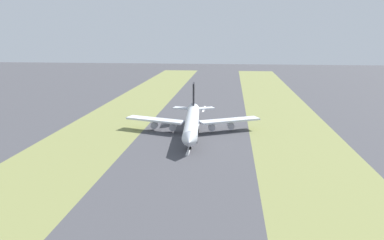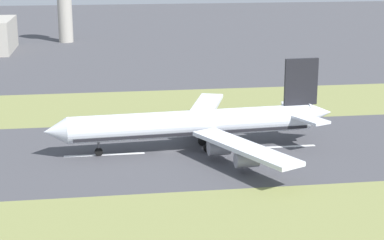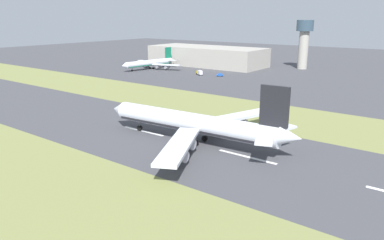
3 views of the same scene
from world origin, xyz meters
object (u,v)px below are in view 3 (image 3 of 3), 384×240
Objects in this scene: airplane_parked_apron at (151,63)px; control_tower at (304,39)px; airplane_main_jet at (197,124)px; terminal_building at (207,56)px; apron_car at (220,75)px; service_truck at (199,72)px.

control_tower is at bearing -52.27° from airplane_parked_apron.
airplane_main_jet reaches higher than terminal_building.
control_tower is at bearing -23.26° from apron_car.
airplane_main_jet is at bearing -144.19° from service_truck.
airplane_main_jet is 0.72× the size of terminal_building.
terminal_building reaches higher than service_truck.
apron_car is at bearing -88.38° from airplane_parked_apron.
control_tower is 5.57× the size of service_truck.
airplane_parked_apron is 10.52× the size of apron_car.
service_truck reaches higher than apron_car.
airplane_parked_apron is (-43.61, 19.65, -2.77)m from terminal_building.
service_truck is at bearing 103.63° from apron_car.
airplane_main_jet is 169.69m from airplane_parked_apron.
airplane_parked_apron is 7.84× the size of service_truck.
control_tower reaches higher than service_truck.
airplane_parked_apron reaches higher than service_truck.
apron_car is at bearing 30.03° from airplane_main_jet.
service_truck is at bearing -150.10° from terminal_building.
airplane_parked_apron is (-68.43, 88.45, -17.17)m from control_tower.
service_truck is (-70.15, 42.74, -19.92)m from control_tower.
airplane_parked_apron reaches higher than terminal_building.
airplane_main_jet reaches higher than airplane_parked_apron.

